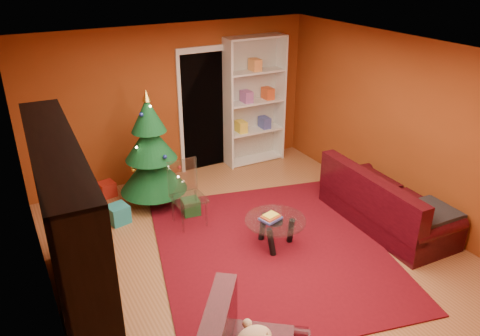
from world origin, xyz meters
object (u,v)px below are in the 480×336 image
rug (272,250)px  white_bookshelf (255,102)px  gift_box_red (107,189)px  gift_box_green (191,207)px  christmas_tree (151,150)px  gift_box_teal (118,214)px  sofa (388,197)px  media_unit (70,240)px  coffee_table (275,232)px  acrylic_chair (189,198)px

rug → white_bookshelf: size_ratio=1.43×
gift_box_red → gift_box_green: bearing=-51.2°
christmas_tree → gift_box_teal: (-0.67, -0.34, -0.75)m
gift_box_green → white_bookshelf: (1.85, 1.30, 1.03)m
christmas_tree → sofa: size_ratio=0.91×
gift_box_green → white_bookshelf: 2.49m
gift_box_green → media_unit: bearing=-140.9°
gift_box_red → coffee_table: 2.99m
gift_box_teal → white_bookshelf: white_bookshelf is taller
media_unit → white_bookshelf: (3.75, 2.85, 0.11)m
gift_box_teal → coffee_table: (1.69, -1.61, 0.08)m
media_unit → gift_box_green: size_ratio=10.86×
media_unit → christmas_tree: bearing=56.8°
gift_box_red → christmas_tree: bearing=-42.3°
gift_box_red → gift_box_teal: bearing=-93.7°
gift_box_teal → gift_box_red: size_ratio=1.14×
white_bookshelf → acrylic_chair: 2.63m
gift_box_teal → gift_box_green: (1.02, -0.30, -0.01)m
media_unit → coffee_table: media_unit is taller
sofa → coffee_table: (-1.73, 0.29, -0.22)m
coffee_table → acrylic_chair: acrylic_chair is taller
gift_box_red → sofa: (3.36, -2.79, 0.31)m
sofa → coffee_table: 1.76m
media_unit → white_bookshelf: white_bookshelf is taller
rug → christmas_tree: size_ratio=1.85×
rug → christmas_tree: (-0.92, 2.02, 0.88)m
media_unit → white_bookshelf: size_ratio=1.15×
christmas_tree → rug: bearing=-65.4°
coffee_table → media_unit: bearing=-174.7°
white_bookshelf → sofa: size_ratio=1.17×
sofa → acrylic_chair: (-2.52, 1.33, -0.00)m
gift_box_teal → sofa: (3.41, -1.90, 0.30)m
gift_box_green → coffee_table: (0.67, -1.31, 0.09)m
sofa → christmas_tree: bearing=53.2°
christmas_tree → gift_box_teal: bearing=-153.3°
christmas_tree → gift_box_green: bearing=-61.5°
rug → coffee_table: bearing=40.8°
christmas_tree → sofa: bearing=-39.2°
media_unit → acrylic_chair: size_ratio=3.15×
acrylic_chair → coffee_table: bearing=-53.4°
gift_box_green → acrylic_chair: (-0.13, -0.27, 0.31)m
rug → coffee_table: 0.24m
media_unit → christmas_tree: size_ratio=1.49×
rug → coffee_table: coffee_table is taller
coffee_table → gift_box_teal: bearing=136.3°
media_unit → gift_box_teal: media_unit is taller
sofa → coffee_table: sofa is taller
christmas_tree → gift_box_red: christmas_tree is taller
rug → gift_box_teal: size_ratio=12.32×
coffee_table → acrylic_chair: size_ratio=0.94×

